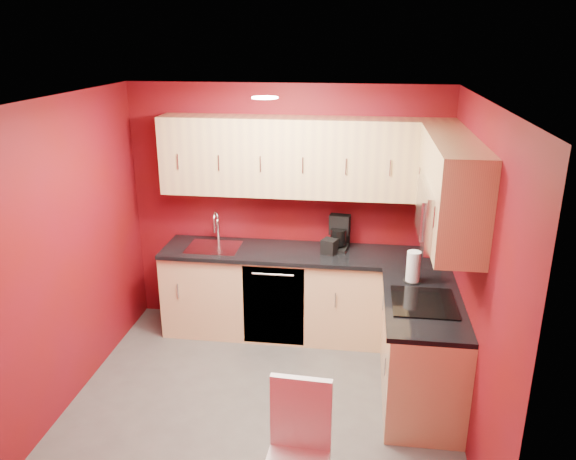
% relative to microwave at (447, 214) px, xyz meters
% --- Properties ---
extents(floor, '(3.20, 3.20, 0.00)m').
position_rel_microwave_xyz_m(floor, '(-1.39, -0.20, -1.66)').
color(floor, '#53514D').
rests_on(floor, ground).
extents(ceiling, '(3.20, 3.20, 0.00)m').
position_rel_microwave_xyz_m(ceiling, '(-1.39, -0.20, 0.84)').
color(ceiling, white).
rests_on(ceiling, wall_back).
extents(wall_back, '(3.20, 0.00, 3.20)m').
position_rel_microwave_xyz_m(wall_back, '(-1.39, 1.30, -0.41)').
color(wall_back, maroon).
rests_on(wall_back, floor).
extents(wall_front, '(3.20, 0.00, 3.20)m').
position_rel_microwave_xyz_m(wall_front, '(-1.39, -1.70, -0.41)').
color(wall_front, maroon).
rests_on(wall_front, floor).
extents(wall_left, '(0.00, 3.00, 3.00)m').
position_rel_microwave_xyz_m(wall_left, '(-2.99, -0.20, -0.41)').
color(wall_left, maroon).
rests_on(wall_left, floor).
extents(wall_right, '(0.00, 3.00, 3.00)m').
position_rel_microwave_xyz_m(wall_right, '(0.21, -0.20, -0.41)').
color(wall_right, maroon).
rests_on(wall_right, floor).
extents(base_cabinets_back, '(2.80, 0.60, 0.87)m').
position_rel_microwave_xyz_m(base_cabinets_back, '(-1.19, 1.00, -1.22)').
color(base_cabinets_back, '#DEB87F').
rests_on(base_cabinets_back, floor).
extents(base_cabinets_right, '(0.60, 1.30, 0.87)m').
position_rel_microwave_xyz_m(base_cabinets_right, '(-0.09, 0.05, -1.22)').
color(base_cabinets_right, '#DEB87F').
rests_on(base_cabinets_right, floor).
extents(countertop_back, '(2.80, 0.63, 0.04)m').
position_rel_microwave_xyz_m(countertop_back, '(-1.19, 0.99, -0.77)').
color(countertop_back, black).
rests_on(countertop_back, base_cabinets_back).
extents(countertop_right, '(0.63, 1.27, 0.04)m').
position_rel_microwave_xyz_m(countertop_right, '(-0.11, 0.04, -0.77)').
color(countertop_right, black).
rests_on(countertop_right, base_cabinets_right).
extents(upper_cabinets_back, '(2.80, 0.35, 0.75)m').
position_rel_microwave_xyz_m(upper_cabinets_back, '(-1.19, 1.13, 0.17)').
color(upper_cabinets_back, tan).
rests_on(upper_cabinets_back, wall_back).
extents(upper_cabinets_right, '(0.35, 1.55, 0.75)m').
position_rel_microwave_xyz_m(upper_cabinets_right, '(0.03, 0.24, 0.23)').
color(upper_cabinets_right, tan).
rests_on(upper_cabinets_right, wall_right).
extents(microwave, '(0.42, 0.76, 0.42)m').
position_rel_microwave_xyz_m(microwave, '(0.00, 0.00, 0.00)').
color(microwave, silver).
rests_on(microwave, upper_cabinets_right).
extents(cooktop, '(0.50, 0.55, 0.01)m').
position_rel_microwave_xyz_m(cooktop, '(-0.11, 0.00, -0.74)').
color(cooktop, black).
rests_on(cooktop, countertop_right).
extents(sink, '(0.52, 0.42, 0.35)m').
position_rel_microwave_xyz_m(sink, '(-2.09, 1.00, -0.72)').
color(sink, silver).
rests_on(sink, countertop_back).
extents(dishwasher_front, '(0.60, 0.02, 0.82)m').
position_rel_microwave_xyz_m(dishwasher_front, '(-1.44, 0.71, -1.22)').
color(dishwasher_front, black).
rests_on(dishwasher_front, base_cabinets_back).
extents(downlight, '(0.20, 0.20, 0.01)m').
position_rel_microwave_xyz_m(downlight, '(-1.39, 0.10, 0.82)').
color(downlight, white).
rests_on(downlight, ceiling).
extents(coffee_maker, '(0.24, 0.29, 0.33)m').
position_rel_microwave_xyz_m(coffee_maker, '(-0.85, 1.11, -0.58)').
color(coffee_maker, black).
rests_on(coffee_maker, countertop_back).
extents(napkin_holder, '(0.17, 0.17, 0.14)m').
position_rel_microwave_xyz_m(napkin_holder, '(-0.93, 0.98, -0.68)').
color(napkin_holder, black).
rests_on(napkin_holder, countertop_back).
extents(paper_towel, '(0.20, 0.20, 0.28)m').
position_rel_microwave_xyz_m(paper_towel, '(-0.17, 0.41, -0.61)').
color(paper_towel, silver).
rests_on(paper_towel, countertop_right).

